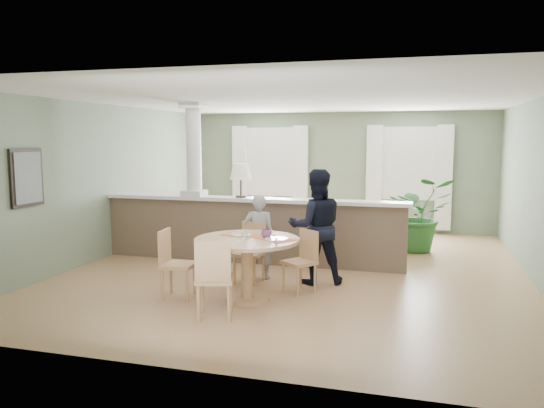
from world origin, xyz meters
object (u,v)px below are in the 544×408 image
(chair_near, at_px, (214,275))
(chair_side, at_px, (173,260))
(sofa, at_px, (307,227))
(dining_table, at_px, (248,251))
(chair_far_man, at_px, (303,258))
(child_person, at_px, (259,237))
(man_person, at_px, (316,227))
(houseplant, at_px, (418,214))
(chair_far_boy, at_px, (251,249))

(chair_near, relative_size, chair_side, 1.05)
(chair_near, bearing_deg, sofa, -108.97)
(sofa, relative_size, dining_table, 2.21)
(chair_far_man, relative_size, chair_near, 0.89)
(chair_near, relative_size, child_person, 0.74)
(chair_near, bearing_deg, dining_table, -115.82)
(chair_side, bearing_deg, chair_near, -135.11)
(dining_table, distance_m, man_person, 1.28)
(chair_side, bearing_deg, houseplant, -45.06)
(dining_table, height_order, chair_near, chair_near)
(dining_table, height_order, chair_far_boy, dining_table)
(sofa, bearing_deg, chair_far_man, -95.88)
(sofa, distance_m, child_person, 2.28)
(chair_far_man, distance_m, chair_near, 1.61)
(houseplant, bearing_deg, chair_far_man, -115.38)
(houseplant, xyz_separation_m, chair_near, (-2.24, -4.59, -0.17))
(chair_far_boy, bearing_deg, chair_far_man, -11.99)
(chair_far_boy, bearing_deg, man_person, 16.62)
(chair_far_boy, bearing_deg, child_person, 71.75)
(chair_far_man, height_order, chair_near, chair_near)
(chair_far_man, relative_size, man_person, 0.51)
(dining_table, bearing_deg, chair_far_man, 46.19)
(dining_table, bearing_deg, sofa, 88.60)
(chair_far_boy, distance_m, chair_near, 1.72)
(dining_table, xyz_separation_m, chair_far_boy, (-0.25, 0.91, -0.17))
(child_person, bearing_deg, chair_near, 82.61)
(dining_table, distance_m, chair_near, 0.83)
(sofa, height_order, child_person, child_person)
(houseplant, bearing_deg, dining_table, -118.97)
(chair_far_boy, xyz_separation_m, man_person, (0.94, 0.16, 0.35))
(sofa, xyz_separation_m, chair_far_man, (0.51, -2.71, 0.03))
(sofa, bearing_deg, chair_near, -109.71)
(child_person, bearing_deg, dining_table, 90.99)
(man_person, bearing_deg, chair_side, 14.48)
(dining_table, xyz_separation_m, child_person, (-0.18, 1.07, -0.01))
(chair_far_boy, relative_size, chair_side, 0.96)
(houseplant, height_order, chair_near, houseplant)
(child_person, bearing_deg, chair_side, 47.46)
(houseplant, distance_m, child_person, 3.54)
(chair_near, bearing_deg, man_person, -129.66)
(sofa, height_order, chair_side, chair_side)
(chair_far_man, xyz_separation_m, chair_near, (-0.74, -1.43, 0.06))
(sofa, relative_size, child_person, 2.35)
(sofa, relative_size, chair_far_man, 3.55)
(houseplant, height_order, man_person, man_person)
(houseplant, distance_m, chair_side, 4.99)
(dining_table, bearing_deg, man_person, 57.30)
(chair_far_man, distance_m, man_person, 0.59)
(dining_table, relative_size, man_person, 0.81)
(houseplant, bearing_deg, child_person, -129.94)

